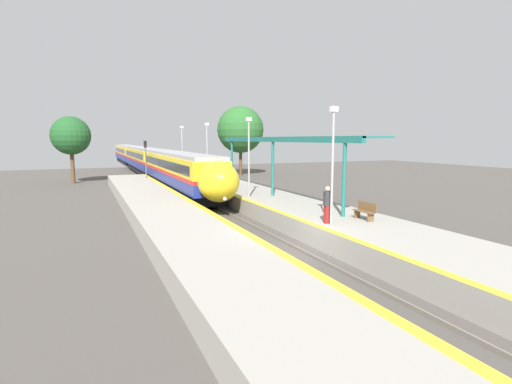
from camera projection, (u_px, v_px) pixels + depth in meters
ground_plane at (286, 253)px, 17.85m from camera, size 120.00×120.00×0.00m
rail_left at (272, 254)px, 17.55m from camera, size 0.08×90.00×0.15m
rail_right at (300, 250)px, 18.12m from camera, size 0.08×90.00×0.15m
train at (144, 159)px, 58.00m from camera, size 2.83×72.84×3.83m
platform_right at (361, 234)px, 19.39m from camera, size 5.00×64.00×1.04m
platform_left at (207, 251)px, 16.33m from camera, size 4.14×64.00×1.04m
platform_bench at (365, 211)px, 20.10m from camera, size 0.44×1.41×0.89m
person_waiting at (327, 204)px, 19.15m from camera, size 0.36×0.24×1.81m
railway_signal at (146, 159)px, 41.64m from camera, size 0.28×0.28×4.90m
lamppost_near at (333, 159)px, 18.33m from camera, size 0.36×0.20×5.52m
lamppost_mid at (249, 152)px, 27.57m from camera, size 0.36×0.20×5.52m
lamppost_far at (207, 149)px, 36.81m from camera, size 0.36×0.20×5.52m
lamppost_farthest at (182, 147)px, 46.05m from camera, size 0.36×0.20×5.52m
station_canopy at (280, 140)px, 28.44m from camera, size 2.02×20.08×4.20m
background_tree_left at (71, 136)px, 45.27m from camera, size 4.35×4.35×7.64m
background_tree_right at (240, 130)px, 55.84m from camera, size 6.51×6.51×9.63m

